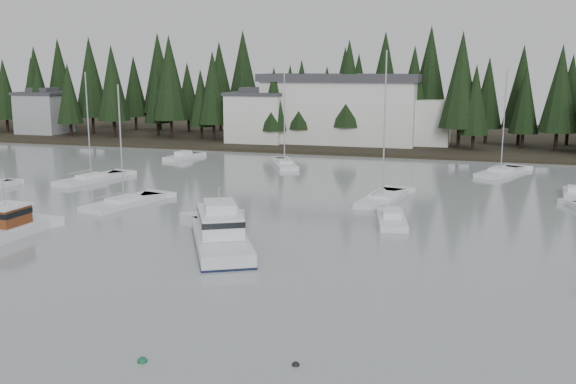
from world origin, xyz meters
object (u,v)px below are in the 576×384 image
runabout_1 (392,221)px  sailboat_7 (382,200)px  runabout_4 (575,195)px  sailboat_3 (92,180)px  sailboat_1 (501,174)px  house_far_west (44,112)px  harbor_inn (353,110)px  runabout_3 (183,158)px  sailboat_2 (124,205)px  house_west (258,116)px  sailboat_8 (284,165)px  cabin_cruiser_center (221,236)px

runabout_1 → sailboat_7: bearing=2.3°
sailboat_7 → runabout_4: size_ratio=2.81×
sailboat_3 → sailboat_1: bearing=-55.6°
house_far_west → harbor_inn: size_ratio=0.29×
harbor_inn → runabout_3: 29.48m
runabout_3 → sailboat_2: bearing=-153.2°
sailboat_1 → sailboat_2: size_ratio=1.10×
house_west → sailboat_2: size_ratio=0.83×
sailboat_3 → house_west: bearing=1.9°
sailboat_8 → runabout_1: size_ratio=1.72×
sailboat_1 → sailboat_2: (-33.88, -27.93, -0.01)m
house_west → sailboat_1: 41.97m
house_west → sailboat_1: bearing=-27.3°
cabin_cruiser_center → runabout_4: bearing=-73.1°
harbor_inn → sailboat_3: 46.08m
cabin_cruiser_center → runabout_3: (-21.80, 39.52, -0.60)m
sailboat_7 → runabout_3: (-30.63, 20.73, 0.05)m
cabin_cruiser_center → sailboat_7: (8.83, 18.80, -0.65)m
runabout_1 → runabout_4: (15.96, 15.84, 0.00)m
cabin_cruiser_center → sailboat_1: sailboat_1 is taller
sailboat_2 → runabout_1: size_ratio=1.60×
house_far_west → sailboat_1: 81.97m
sailboat_1 → runabout_4: size_ratio=2.44×
house_far_west → sailboat_7: size_ratio=0.58×
harbor_inn → sailboat_8: bearing=-100.6°
house_west → runabout_4: (43.76, -30.87, -4.52)m
runabout_4 → runabout_3: bearing=80.3°
sailboat_7 → house_far_west: bearing=66.7°
house_far_west → sailboat_2: 66.84m
house_west → sailboat_1: size_ratio=0.75×
sailboat_2 → sailboat_7: (22.63, 8.59, 0.02)m
sailboat_1 → runabout_3: sailboat_1 is taller
sailboat_1 → sailboat_2: sailboat_1 is taller
cabin_cruiser_center → sailboat_3: 31.55m
house_west → cabin_cruiser_center: size_ratio=0.81×
harbor_inn → runabout_4: (28.72, -34.21, -5.64)m
sailboat_1 → sailboat_7: size_ratio=0.87×
runabout_1 → runabout_3: (-32.59, 28.99, 0.00)m
sailboat_2 → runabout_3: sailboat_2 is taller
cabin_cruiser_center → sailboat_3: sailboat_3 is taller
cabin_cruiser_center → sailboat_3: bearing=21.8°
house_west → sailboat_2: sailboat_2 is taller
harbor_inn → sailboat_7: size_ratio=2.02×
sailboat_1 → runabout_3: bearing=112.2°
house_west → sailboat_7: size_ratio=0.65×
house_far_west → sailboat_2: (45.21, -49.04, -4.35)m
house_far_west → sailboat_7: (67.84, -40.45, -4.32)m
house_west → runabout_1: size_ratio=1.32×
sailboat_1 → runabout_4: 13.52m
house_far_west → cabin_cruiser_center: size_ratio=0.72×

